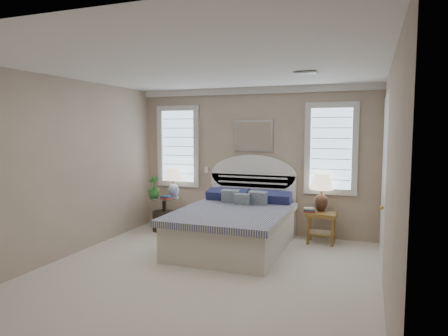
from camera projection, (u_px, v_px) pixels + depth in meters
floor at (200, 277)px, 5.24m from camera, size 4.50×5.00×0.01m
ceiling at (199, 68)px, 4.98m from camera, size 4.50×5.00×0.01m
wall_back at (254, 161)px, 7.44m from camera, size 4.50×0.02×2.70m
wall_left at (60, 169)px, 5.89m from camera, size 0.02×5.00×2.70m
wall_right at (389, 183)px, 4.33m from camera, size 0.02×5.00×2.70m
crown_molding at (254, 91)px, 7.28m from camera, size 4.50×0.08×0.12m
hvac_vent at (305, 73)px, 5.32m from camera, size 0.30×0.20×0.02m
switch_plate at (206, 170)px, 7.78m from camera, size 0.08×0.01×0.12m
window_left at (179, 146)px, 7.94m from camera, size 0.90×0.06×1.60m
window_right at (331, 149)px, 6.92m from camera, size 0.90×0.06×1.60m
painting at (253, 136)px, 7.36m from camera, size 0.74×0.04×0.58m
closet_door at (383, 183)px, 5.47m from camera, size 0.02×1.80×2.40m
bed at (236, 224)px, 6.56m from camera, size 1.72×2.28×1.47m
side_table_left at (164, 210)px, 7.69m from camera, size 0.56×0.56×0.63m
nightstand_right at (321, 221)px, 6.76m from camera, size 0.50×0.40×0.53m
floor_pot at (163, 221)px, 7.64m from camera, size 0.48×0.48×0.37m
lamp_left at (173, 179)px, 7.69m from camera, size 0.43×0.43×0.57m
lamp_right at (322, 188)px, 6.84m from camera, size 0.45×0.45×0.66m
potted_plant at (154, 187)px, 7.61m from camera, size 0.26×0.26×0.42m
books_left at (166, 197)px, 7.52m from camera, size 0.23×0.18×0.06m
books_right at (309, 210)px, 6.77m from camera, size 0.21×0.16×0.08m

